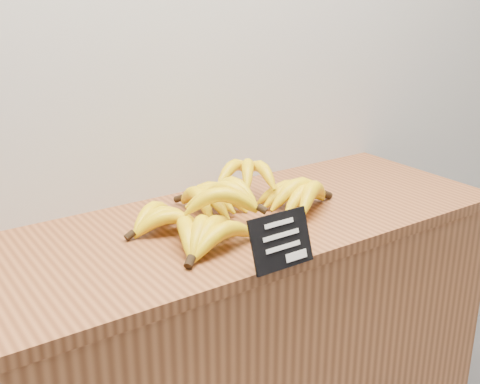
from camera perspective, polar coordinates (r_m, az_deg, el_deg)
The scene contains 4 objects.
counter at distance 1.73m, azimuth -0.98°, elevation -17.61°, with size 1.46×0.50×0.90m, color #A86336.
counter_top at distance 1.49m, azimuth -1.08°, elevation -3.26°, with size 1.44×0.54×0.03m, color brown.
chalkboard_sign at distance 1.24m, azimuth 3.93°, elevation -4.64°, with size 0.15×0.01×0.12m, color black.
banana_pile at distance 1.46m, azimuth -0.84°, elevation -1.13°, with size 0.57×0.34×0.12m.
Camera 1 is at (-0.55, 1.60, 1.50)m, focal length 45.00 mm.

